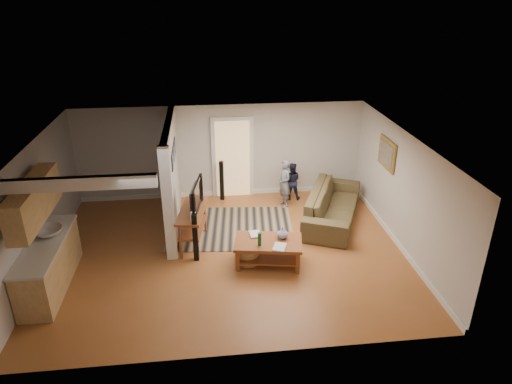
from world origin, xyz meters
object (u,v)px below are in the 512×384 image
at_px(tv_console, 193,213).
at_px(child, 284,206).
at_px(sofa, 332,220).
at_px(speaker_left, 195,237).
at_px(coffee_table, 269,246).
at_px(speaker_right, 222,181).
at_px(toddler, 291,198).
at_px(toy_basket, 247,253).

relative_size(tv_console, child, 1.12).
relative_size(sofa, speaker_left, 2.54).
bearing_deg(coffee_table, speaker_right, 104.25).
xyz_separation_m(speaker_right, toddler, (1.84, -0.17, -0.54)).
bearing_deg(child, toddler, 131.91).
bearing_deg(toddler, toy_basket, 70.35).
xyz_separation_m(speaker_right, child, (1.58, -0.59, -0.54)).
distance_m(child, toddler, 0.49).
bearing_deg(toddler, sofa, 127.56).
height_order(coffee_table, child, coffee_table).
xyz_separation_m(tv_console, toddler, (2.56, 2.12, -0.78)).
bearing_deg(toddler, speaker_right, 1.70).
xyz_separation_m(speaker_left, speaker_right, (0.68, 2.90, 0.01)).
height_order(toy_basket, toddler, toddler).
height_order(speaker_right, toy_basket, speaker_right).
relative_size(coffee_table, toy_basket, 2.79).
bearing_deg(speaker_right, child, -8.11).
relative_size(sofa, speaker_right, 2.49).
bearing_deg(sofa, speaker_left, 136.78).
bearing_deg(tv_console, toy_basket, -27.30).
distance_m(tv_console, toy_basket, 1.48).
distance_m(tv_console, speaker_left, 0.66).
distance_m(sofa, tv_console, 3.52).
relative_size(tv_console, speaker_right, 1.31).
xyz_separation_m(coffee_table, toddler, (1.03, 3.03, -0.41)).
bearing_deg(speaker_right, toddler, 7.05).
height_order(sofa, speaker_left, speaker_left).
height_order(tv_console, toddler, tv_console).
height_order(speaker_right, toddler, speaker_right).
distance_m(sofa, toddler, 1.53).
height_order(speaker_left, speaker_right, speaker_right).
bearing_deg(tv_console, toddler, 48.56).
bearing_deg(sofa, toddler, 54.08).
bearing_deg(toddler, speaker_left, 54.30).
height_order(speaker_left, toddler, speaker_left).
bearing_deg(coffee_table, tv_console, 149.29).
xyz_separation_m(sofa, toddler, (-0.78, 1.31, 0.00)).
xyz_separation_m(sofa, speaker_right, (-2.61, 1.48, 0.54)).
bearing_deg(speaker_right, coffee_table, -63.45).
relative_size(coffee_table, tv_console, 1.03).
distance_m(sofa, child, 1.37).
bearing_deg(sofa, toy_basket, 149.16).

